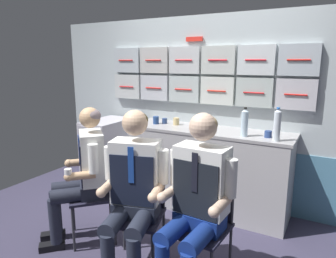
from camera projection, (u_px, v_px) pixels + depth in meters
The scene contains 16 objects.
ground at pixel (145, 257), 2.67m from camera, with size 4.80×4.80×0.04m, color #353247.
galley_bulkhead at pixel (207, 109), 3.61m from camera, with size 4.20×0.14×2.15m.
galley_counter at pixel (207, 169), 3.45m from camera, with size 1.81×0.53×0.92m.
service_trolley at pixel (108, 153), 3.96m from camera, with size 0.40×0.65×0.92m.
folding_chair_left at pixel (102, 185), 2.86m from camera, with size 0.57×0.57×0.84m.
crew_member_left at pixel (83, 170), 2.78m from camera, with size 0.64×0.65×1.25m.
folding_chair_center at pixel (140, 202), 2.52m from camera, with size 0.50×0.50×0.84m.
crew_member_center at pixel (133, 187), 2.33m from camera, with size 0.54×0.69×1.29m.
folding_chair_right at pixel (205, 213), 2.34m from camera, with size 0.42×0.42×0.84m.
crew_member_right at pixel (196, 196), 2.16m from camera, with size 0.52×0.65×1.30m.
water_bottle_blue_cap at pixel (277, 125), 2.82m from camera, with size 0.06×0.06×0.31m.
sparkling_bottle_green at pixel (245, 123), 3.00m from camera, with size 0.07×0.07×0.29m.
paper_cup_blue at pixel (268, 134), 2.97m from camera, with size 0.07×0.07×0.06m.
coffee_cup_white at pixel (165, 121), 3.65m from camera, with size 0.06×0.06×0.06m.
coffee_cup_spare at pixel (176, 121), 3.57m from camera, with size 0.07×0.07×0.08m.
espresso_cup_small at pixel (156, 120), 3.62m from camera, with size 0.07×0.07×0.09m.
Camera 1 is at (1.32, -1.98, 1.64)m, focal length 32.96 mm.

